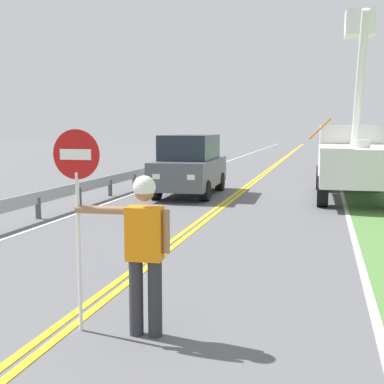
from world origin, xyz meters
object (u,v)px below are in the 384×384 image
flagger_worker (144,245)px  oncoming_suv_nearest (190,165)px  stop_sign_paddle (77,185)px  utility_bucket_truck (353,155)px

flagger_worker → oncoming_suv_nearest: (-2.60, 11.83, 0.01)m
stop_sign_paddle → oncoming_suv_nearest: stop_sign_paddle is taller
flagger_worker → oncoming_suv_nearest: bearing=102.4°
utility_bucket_truck → oncoming_suv_nearest: 5.59m
stop_sign_paddle → utility_bucket_truck: (3.66, 12.83, -0.27)m
flagger_worker → utility_bucket_truck: 13.10m
stop_sign_paddle → oncoming_suv_nearest: (-1.83, 11.89, -0.65)m
flagger_worker → utility_bucket_truck: bearing=77.2°
oncoming_suv_nearest → utility_bucket_truck: bearing=9.7°
stop_sign_paddle → utility_bucket_truck: size_ratio=0.34×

